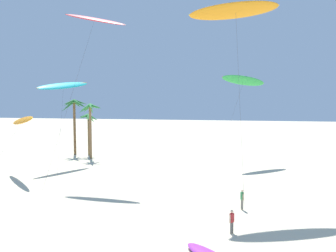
{
  "coord_description": "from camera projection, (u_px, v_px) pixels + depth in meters",
  "views": [
    {
      "loc": [
        6.31,
        -4.22,
        9.06
      ],
      "look_at": [
        0.99,
        21.94,
        7.02
      ],
      "focal_mm": 35.71,
      "sensor_mm": 36.0,
      "label": 1
    }
  ],
  "objects": [
    {
      "name": "flying_kite_5",
      "position": [
        236.0,
        10.0,
        29.96
      ],
      "size": [
        8.32,
        5.31,
        18.58
      ],
      "color": "orange",
      "rests_on": "ground"
    },
    {
      "name": "flying_kite_0",
      "position": [
        22.0,
        121.0,
        39.54
      ],
      "size": [
        7.06,
        7.87,
        7.69
      ],
      "color": "orange",
      "rests_on": "ground"
    },
    {
      "name": "palm_tree_2",
      "position": [
        90.0,
        113.0,
        51.6
      ],
      "size": [
        3.96,
        3.94,
        8.62
      ],
      "color": "olive",
      "rests_on": "ground"
    },
    {
      "name": "palm_tree_0",
      "position": [
        88.0,
        120.0,
        54.82
      ],
      "size": [
        3.72,
        3.46,
        6.94
      ],
      "color": "brown",
      "rests_on": "ground"
    },
    {
      "name": "flying_kite_3",
      "position": [
        244.0,
        81.0,
        47.64
      ],
      "size": [
        6.86,
        8.84,
        12.97
      ],
      "color": "green",
      "rests_on": "ground"
    },
    {
      "name": "person_near_right",
      "position": [
        232.0,
        221.0,
        22.68
      ],
      "size": [
        0.33,
        0.44,
        1.66
      ],
      "color": "slate",
      "rests_on": "ground"
    },
    {
      "name": "person_far_watcher",
      "position": [
        242.0,
        199.0,
        27.66
      ],
      "size": [
        0.3,
        0.48,
        1.71
      ],
      "color": "slate",
      "rests_on": "ground"
    },
    {
      "name": "flying_kite_4",
      "position": [
        95.0,
        19.0,
        38.44
      ],
      "size": [
        8.4,
        8.37,
        19.71
      ],
      "color": "red",
      "rests_on": "ground"
    },
    {
      "name": "flying_kite_1",
      "position": [
        64.0,
        86.0,
        46.47
      ],
      "size": [
        5.07,
        11.0,
        12.18
      ],
      "color": "#19B2B7",
      "rests_on": "ground"
    },
    {
      "name": "palm_tree_1",
      "position": [
        75.0,
        109.0,
        55.41
      ],
      "size": [
        4.99,
        5.15,
        9.29
      ],
      "color": "brown",
      "rests_on": "ground"
    }
  ]
}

